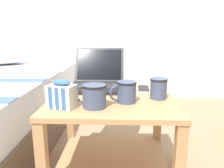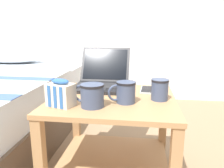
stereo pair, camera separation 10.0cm
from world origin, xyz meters
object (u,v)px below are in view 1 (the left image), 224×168
at_px(cell_phone, 143,89).
at_px(snack_bag, 62,95).
at_px(laptop, 98,80).
at_px(mug_front_left, 126,91).
at_px(mug_mid_center, 94,95).
at_px(mug_front_right, 158,87).

bearing_deg(cell_phone, snack_bag, -140.38).
bearing_deg(cell_phone, laptop, 168.74).
xyz_separation_m(mug_front_left, cell_phone, (0.11, 0.24, -0.05)).
bearing_deg(mug_front_left, mug_mid_center, -152.33).
bearing_deg(mug_front_left, mug_front_right, 23.88).
bearing_deg(snack_bag, cell_phone, 39.62).
height_order(mug_mid_center, cell_phone, mug_mid_center).
relative_size(snack_bag, cell_phone, 0.83).
relative_size(laptop, mug_mid_center, 2.43).
xyz_separation_m(laptop, cell_phone, (0.27, -0.05, -0.04)).
bearing_deg(mug_mid_center, laptop, 93.20).
distance_m(mug_front_right, mug_mid_center, 0.34).
xyz_separation_m(mug_front_left, mug_mid_center, (-0.14, -0.07, 0.00)).
bearing_deg(laptop, mug_front_left, -60.73).
bearing_deg(mug_front_left, cell_phone, 65.76).
bearing_deg(snack_bag, mug_mid_center, 3.86).
height_order(laptop, cell_phone, laptop).
distance_m(mug_front_left, cell_phone, 0.26).
bearing_deg(snack_bag, laptop, 72.50).
relative_size(laptop, snack_bag, 2.67).
distance_m(mug_mid_center, snack_bag, 0.14).
distance_m(mug_mid_center, cell_phone, 0.40).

